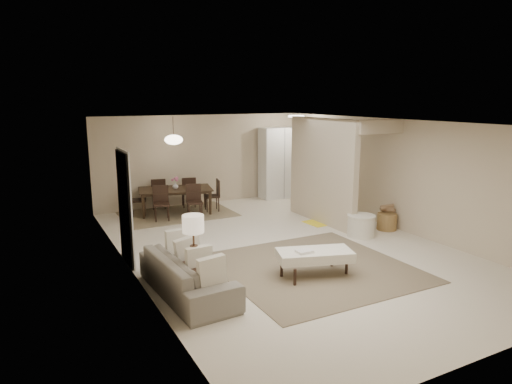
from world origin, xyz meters
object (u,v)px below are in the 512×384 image
ottoman_bench (315,256)px  side_table (195,281)px  pantry_cabinet (280,163)px  round_pouf (361,226)px  sofa (187,275)px  wicker_basket (387,222)px  dining_table (176,201)px

ottoman_bench → side_table: (-2.09, 0.12, -0.10)m
pantry_cabinet → round_pouf: pantry_cabinet is taller
round_pouf → sofa: bearing=-165.9°
pantry_cabinet → ottoman_bench: size_ratio=1.54×
sofa → round_pouf: sofa is taller
pantry_cabinet → sofa: bearing=-131.8°
pantry_cabinet → ottoman_bench: 6.30m
ottoman_bench → wicker_basket: (3.06, 1.52, -0.17)m
sofa → side_table: size_ratio=4.05×
side_table → ottoman_bench: bearing=-3.2°
pantry_cabinet → sofa: 7.24m
round_pouf → wicker_basket: bearing=8.1°
ottoman_bench → round_pouf: 2.60m
dining_table → round_pouf: bearing=-39.8°
side_table → sofa: bearing=105.2°
side_table → dining_table: (1.35, 5.09, 0.06)m
ottoman_bench → dining_table: bearing=115.8°
side_table → round_pouf: size_ratio=0.87×
side_table → wicker_basket: side_table is taller
pantry_cabinet → dining_table: 3.50m
ottoman_bench → wicker_basket: ottoman_bench is taller
sofa → dining_table: (1.40, 4.90, 0.01)m
side_table → round_pouf: bearing=16.6°
side_table → dining_table: bearing=75.1°
sofa → round_pouf: (4.33, 1.09, -0.08)m
pantry_cabinet → round_pouf: bearing=-96.2°
round_pouf → wicker_basket: (0.87, 0.12, -0.05)m
ottoman_bench → dining_table: dining_table is taller
pantry_cabinet → round_pouf: (-0.47, -4.27, -0.81)m
round_pouf → dining_table: (-2.93, 3.81, 0.09)m
side_table → pantry_cabinet: bearing=49.4°
pantry_cabinet → side_table: size_ratio=3.98×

